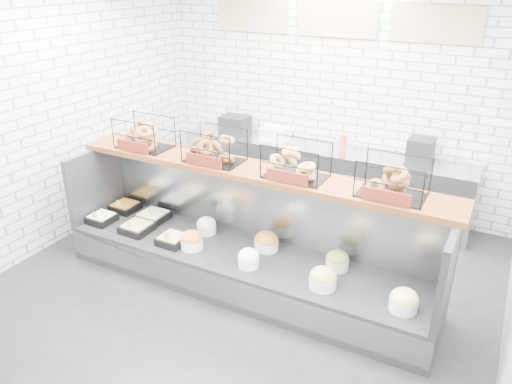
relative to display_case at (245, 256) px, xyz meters
The scene contains 5 objects.
ground 0.47m from the display_case, 88.59° to the right, with size 5.50×5.50×0.00m, color black.
room_shell 1.75m from the display_case, 88.13° to the left, with size 5.02×5.51×3.01m.
display_case is the anchor object (origin of this frame).
bagel_shelf 1.06m from the display_case, 86.10° to the left, with size 4.10×0.50×0.40m.
prep_counter 2.09m from the display_case, 89.97° to the left, with size 4.00×0.60×1.20m.
Camera 1 is at (2.21, -3.57, 3.10)m, focal length 35.00 mm.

